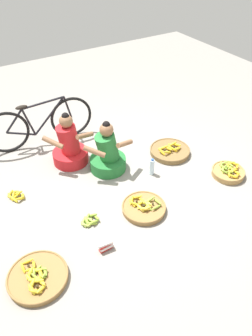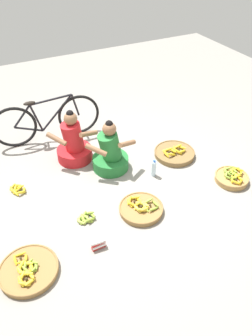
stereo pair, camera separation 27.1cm
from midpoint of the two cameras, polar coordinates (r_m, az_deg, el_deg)
name	(u,v)px [view 2 (the right image)]	position (r m, az deg, el deg)	size (l,w,h in m)	color
ground_plane	(120,179)	(4.51, 0.58, -2.05)	(10.00, 10.00, 0.00)	gray
vendor_woman_front	(110,154)	(4.56, -1.12, 2.51)	(0.73, 0.52, 0.79)	#237233
vendor_woman_behind	(74,144)	(4.77, -7.65, 4.17)	(0.73, 0.52, 0.82)	red
bicycle_leaning	(47,120)	(5.24, -12.34, 8.24)	(1.70, 0.18, 0.73)	black
banana_basket_back_left	(28,270)	(3.61, -14.78, -17.15)	(0.63, 0.63, 0.14)	olive
banana_basket_mid_right	(141,208)	(4.06, 4.60, -7.18)	(0.56, 0.56, 0.14)	olive
banana_basket_front_right	(232,178)	(4.73, 19.81, -1.64)	(0.46, 0.46, 0.16)	#A87F47
banana_basket_near_vendor	(174,153)	(4.99, 10.13, 2.59)	(0.62, 0.62, 0.16)	brown
loose_bananas_back_right	(86,218)	(3.97, -5.15, -8.90)	(0.26, 0.21, 0.09)	#8CAD38
loose_bananas_back_center	(18,189)	(4.52, -17.04, -3.68)	(0.22, 0.27, 0.09)	gold
water_bottle	(154,168)	(4.53, 6.66, -0.12)	(0.07, 0.07, 0.27)	silver
packet_carton_stack	(98,244)	(3.67, -2.80, -13.40)	(0.18, 0.07, 0.12)	red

